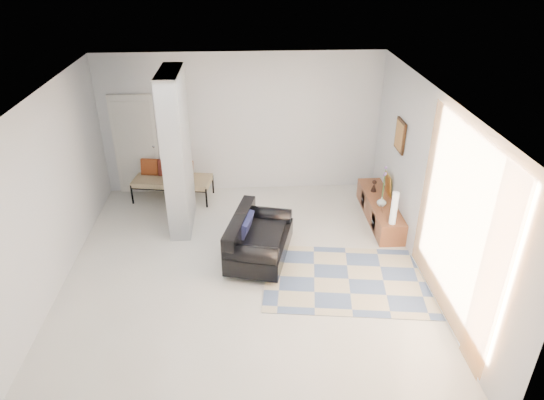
{
  "coord_description": "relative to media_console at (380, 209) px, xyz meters",
  "views": [
    {
      "loc": [
        0.08,
        -6.13,
        4.61
      ],
      "look_at": [
        0.47,
        0.6,
        0.97
      ],
      "focal_mm": 32.0,
      "sensor_mm": 36.0,
      "label": 1
    }
  ],
  "objects": [
    {
      "name": "floor",
      "position": [
        -2.52,
        -1.54,
        -0.2
      ],
      "size": [
        6.0,
        6.0,
        0.0
      ],
      "primitive_type": "plane",
      "color": "beige",
      "rests_on": "ground"
    },
    {
      "name": "ceiling",
      "position": [
        -2.52,
        -1.54,
        2.6
      ],
      "size": [
        6.0,
        6.0,
        0.0
      ],
      "primitive_type": "plane",
      "rotation": [
        3.14,
        0.0,
        0.0
      ],
      "color": "white",
      "rests_on": "wall_back"
    },
    {
      "name": "wall_back",
      "position": [
        -2.52,
        1.46,
        1.2
      ],
      "size": [
        6.0,
        0.0,
        6.0
      ],
      "primitive_type": "plane",
      "rotation": [
        1.57,
        0.0,
        0.0
      ],
      "color": "silver",
      "rests_on": "ground"
    },
    {
      "name": "wall_front",
      "position": [
        -2.52,
        -4.54,
        1.2
      ],
      "size": [
        6.0,
        0.0,
        6.0
      ],
      "primitive_type": "plane",
      "rotation": [
        -1.57,
        0.0,
        0.0
      ],
      "color": "silver",
      "rests_on": "ground"
    },
    {
      "name": "wall_left",
      "position": [
        -5.27,
        -1.54,
        1.2
      ],
      "size": [
        0.0,
        6.0,
        6.0
      ],
      "primitive_type": "plane",
      "rotation": [
        1.57,
        0.0,
        1.57
      ],
      "color": "silver",
      "rests_on": "ground"
    },
    {
      "name": "wall_right",
      "position": [
        0.23,
        -1.54,
        1.2
      ],
      "size": [
        0.0,
        6.0,
        6.0
      ],
      "primitive_type": "plane",
      "rotation": [
        1.57,
        0.0,
        -1.57
      ],
      "color": "silver",
      "rests_on": "ground"
    },
    {
      "name": "partition_column",
      "position": [
        -3.62,
        0.06,
        1.2
      ],
      "size": [
        0.35,
        1.2,
        2.8
      ],
      "primitive_type": "cube",
      "color": "#A0A4A7",
      "rests_on": "floor"
    },
    {
      "name": "hallway_door",
      "position": [
        -4.62,
        1.42,
        0.82
      ],
      "size": [
        0.85,
        0.06,
        2.04
      ],
      "primitive_type": "cube",
      "color": "silver",
      "rests_on": "floor"
    },
    {
      "name": "curtain",
      "position": [
        0.15,
        -2.69,
        1.25
      ],
      "size": [
        0.0,
        2.55,
        2.55
      ],
      "primitive_type": "plane",
      "rotation": [
        1.57,
        0.0,
        1.57
      ],
      "color": "#FFA243",
      "rests_on": "wall_right"
    },
    {
      "name": "wall_art",
      "position": [
        0.2,
        -0.0,
        1.45
      ],
      "size": [
        0.04,
        0.45,
        0.55
      ],
      "primitive_type": "cube",
      "color": "#3B2110",
      "rests_on": "wall_right"
    },
    {
      "name": "media_console",
      "position": [
        0.0,
        0.0,
        0.0
      ],
      "size": [
        0.45,
        1.88,
        0.8
      ],
      "color": "brown",
      "rests_on": "floor"
    },
    {
      "name": "loveseat",
      "position": [
        -2.32,
        -1.12,
        0.16
      ],
      "size": [
        1.19,
        1.63,
        0.76
      ],
      "rotation": [
        0.0,
        0.0,
        -0.25
      ],
      "color": "silver",
      "rests_on": "floor"
    },
    {
      "name": "daybed",
      "position": [
        -3.94,
        1.1,
        0.22
      ],
      "size": [
        1.6,
        0.87,
        0.77
      ],
      "rotation": [
        0.0,
        0.0,
        -0.16
      ],
      "color": "black",
      "rests_on": "floor"
    },
    {
      "name": "area_rug",
      "position": [
        -0.92,
        -1.78,
        -0.2
      ],
      "size": [
        2.74,
        2.0,
        0.01
      ],
      "primitive_type": "cube",
      "rotation": [
        0.0,
        0.0,
        -0.12
      ],
      "color": "#C3B795",
      "rests_on": "floor"
    },
    {
      "name": "cylinder_lamp",
      "position": [
        -0.02,
        -0.82,
        0.48
      ],
      "size": [
        0.11,
        0.11,
        0.58
      ],
      "primitive_type": "cylinder",
      "color": "white",
      "rests_on": "media_console"
    },
    {
      "name": "bronze_figurine",
      "position": [
        -0.05,
        0.36,
        0.31
      ],
      "size": [
        0.12,
        0.12,
        0.23
      ],
      "primitive_type": null,
      "rotation": [
        0.0,
        0.0,
        0.03
      ],
      "color": "black",
      "rests_on": "media_console"
    },
    {
      "name": "vase",
      "position": [
        -0.05,
        -0.21,
        0.28
      ],
      "size": [
        0.18,
        0.18,
        0.18
      ],
      "primitive_type": "imported",
      "rotation": [
        0.0,
        0.0,
        0.09
      ],
      "color": "white",
      "rests_on": "media_console"
    }
  ]
}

